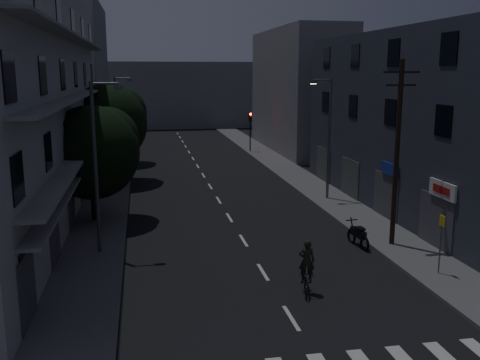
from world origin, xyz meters
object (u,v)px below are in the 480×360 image
object	(u,v)px
motorcycle	(358,236)
cyclist	(306,275)
bus_stop_sign	(441,234)
utility_pole	(397,150)

from	to	relation	value
motorcycle	cyclist	xyz separation A→B (m)	(-4.26, -5.00, 0.20)
bus_stop_sign	motorcycle	bearing A→B (deg)	112.41
bus_stop_sign	utility_pole	bearing A→B (deg)	92.10
bus_stop_sign	motorcycle	xyz separation A→B (m)	(-1.81, 4.38, -1.35)
motorcycle	cyclist	world-z (taller)	cyclist
bus_stop_sign	cyclist	distance (m)	6.21
bus_stop_sign	motorcycle	world-z (taller)	bus_stop_sign
motorcycle	bus_stop_sign	bearing A→B (deg)	-73.56
motorcycle	cyclist	bearing A→B (deg)	-136.42
motorcycle	utility_pole	bearing A→B (deg)	-16.63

